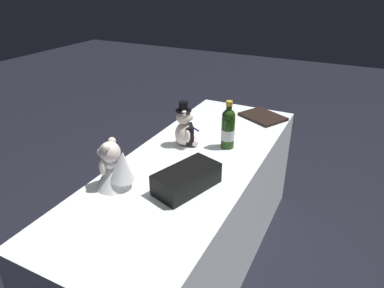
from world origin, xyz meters
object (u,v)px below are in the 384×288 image
(teddy_bear_groom, at_px, (185,129))
(teddy_bear_bride, at_px, (115,167))
(champagne_bottle, at_px, (228,128))
(guestbook, at_px, (263,117))
(signing_pen, at_px, (193,127))
(gift_case_black, at_px, (187,179))

(teddy_bear_groom, bearing_deg, teddy_bear_bride, 170.90)
(champagne_bottle, xyz_separation_m, guestbook, (0.54, -0.06, -0.11))
(champagne_bottle, distance_m, signing_pen, 0.36)
(teddy_bear_bride, relative_size, signing_pen, 1.92)
(teddy_bear_groom, bearing_deg, gift_case_black, -151.55)
(teddy_bear_bride, xyz_separation_m, champagne_bottle, (0.63, -0.32, 0.02))
(guestbook, bearing_deg, champagne_bottle, -157.97)
(gift_case_black, bearing_deg, champagne_bottle, -1.46)
(champagne_bottle, bearing_deg, gift_case_black, 178.54)
(gift_case_black, bearing_deg, teddy_bear_bride, 113.89)
(teddy_bear_groom, distance_m, champagne_bottle, 0.25)
(teddy_bear_bride, bearing_deg, guestbook, -18.09)
(teddy_bear_groom, distance_m, guestbook, 0.69)
(guestbook, bearing_deg, signing_pen, 164.19)
(teddy_bear_groom, xyz_separation_m, guestbook, (0.62, -0.29, -0.09))
(champagne_bottle, relative_size, gift_case_black, 0.80)
(teddy_bear_groom, relative_size, teddy_bear_bride, 1.10)
(teddy_bear_groom, height_order, teddy_bear_bride, teddy_bear_groom)
(champagne_bottle, height_order, signing_pen, champagne_bottle)
(teddy_bear_bride, height_order, signing_pen, teddy_bear_bride)
(teddy_bear_groom, bearing_deg, signing_pen, 16.70)
(teddy_bear_bride, distance_m, gift_case_black, 0.34)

